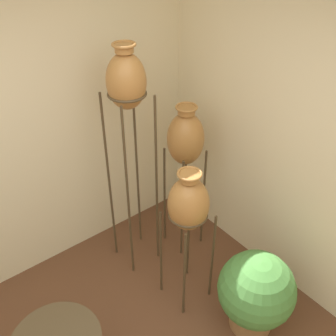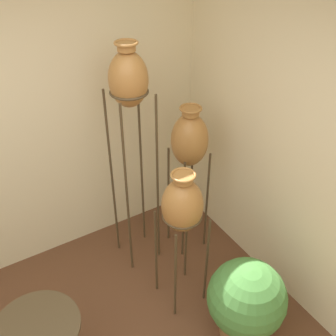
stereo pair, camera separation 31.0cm
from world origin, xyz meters
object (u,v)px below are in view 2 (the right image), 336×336
(vase_stand_tall, at_px, (129,87))
(vase_stand_short, at_px, (182,207))
(vase_stand_medium, at_px, (190,142))
(potted_plant, at_px, (246,301))

(vase_stand_tall, bearing_deg, vase_stand_short, -82.95)
(vase_stand_tall, relative_size, vase_stand_short, 1.59)
(vase_stand_tall, height_order, vase_stand_medium, vase_stand_tall)
(vase_stand_medium, bearing_deg, vase_stand_short, -128.31)
(vase_stand_medium, relative_size, vase_stand_short, 1.15)
(vase_stand_tall, xyz_separation_m, vase_stand_short, (0.08, -0.62, -0.72))
(vase_stand_tall, distance_m, vase_stand_medium, 0.73)
(vase_stand_tall, xyz_separation_m, vase_stand_medium, (0.47, -0.12, -0.55))
(vase_stand_tall, bearing_deg, potted_plant, -76.39)
(vase_stand_short, bearing_deg, potted_plant, -69.55)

